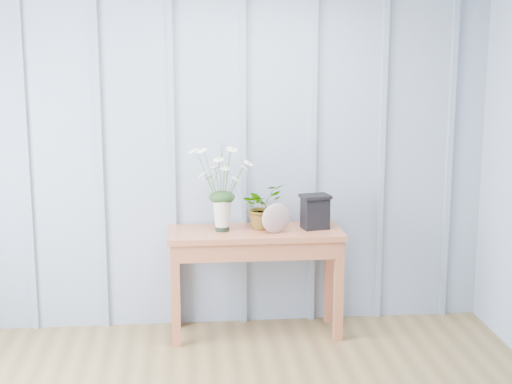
{
  "coord_description": "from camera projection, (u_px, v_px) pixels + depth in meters",
  "views": [
    {
      "loc": [
        -0.19,
        -3.21,
        2.09
      ],
      "look_at": [
        0.31,
        1.94,
        1.03
      ],
      "focal_mm": 55.0,
      "sensor_mm": 36.0,
      "label": 1
    }
  ],
  "objects": [
    {
      "name": "daisy_vase",
      "position": [
        222.0,
        176.0,
        5.31
      ],
      "size": [
        0.43,
        0.33,
        0.61
      ],
      "color": "black",
      "rests_on": "sideboard"
    },
    {
      "name": "felt_disc_vessel",
      "position": [
        276.0,
        218.0,
        5.3
      ],
      "size": [
        0.21,
        0.11,
        0.21
      ],
      "primitive_type": "ellipsoid",
      "rotation": [
        0.0,
        0.0,
        0.28
      ],
      "color": "#7B4352",
      "rests_on": "sideboard"
    },
    {
      "name": "sideboard",
      "position": [
        255.0,
        246.0,
        5.42
      ],
      "size": [
        1.2,
        0.45,
        0.75
      ],
      "color": "#A55636",
      "rests_on": "ground"
    },
    {
      "name": "spider_plant",
      "position": [
        262.0,
        206.0,
        5.43
      ],
      "size": [
        0.37,
        0.37,
        0.31
      ],
      "primitive_type": "imported",
      "rotation": [
        0.0,
        0.0,
        0.67
      ],
      "color": "#173515",
      "rests_on": "sideboard"
    },
    {
      "name": "room_shell",
      "position": [
        215.0,
        52.0,
        4.07
      ],
      "size": [
        4.0,
        4.5,
        2.5
      ],
      "color": "#919EB7",
      "rests_on": "ground"
    },
    {
      "name": "carved_box",
      "position": [
        315.0,
        211.0,
        5.42
      ],
      "size": [
        0.22,
        0.19,
        0.24
      ],
      "color": "black",
      "rests_on": "sideboard"
    }
  ]
}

